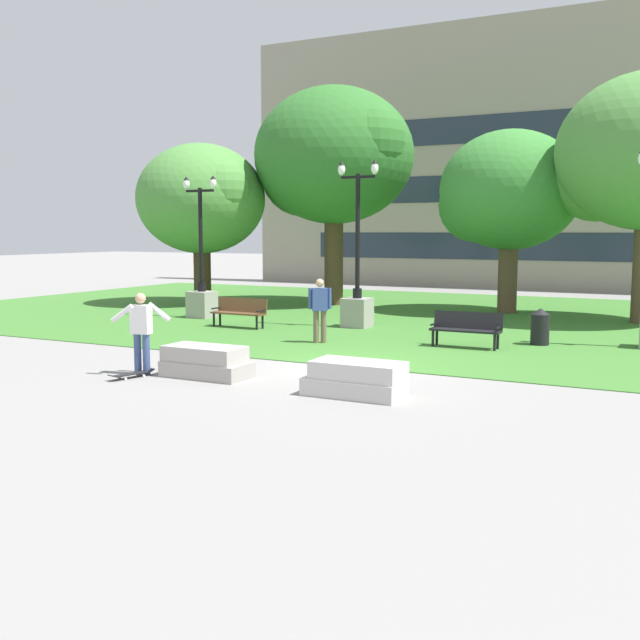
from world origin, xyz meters
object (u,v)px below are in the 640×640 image
Objects in this scene: concrete_block_left at (356,379)px; concrete_block_center at (206,362)px; lamp_post_center at (202,289)px; park_bench_near_right at (240,311)px; lamp_post_right at (357,294)px; person_skateboarder at (141,328)px; park_bench_near_left at (466,327)px; skateboard at (132,374)px; trash_bin at (540,326)px; person_bystander_near_lawn at (320,307)px.

concrete_block_center is at bearing 176.13° from concrete_block_left.
lamp_post_center is (-6.30, 8.56, 0.70)m from concrete_block_center.
park_bench_near_right is 3.67m from lamp_post_right.
concrete_block_center is 1.05× the size of person_skateboarder.
park_bench_near_right is (-7.37, 0.74, 0.00)m from park_bench_near_left.
park_bench_near_right reaches higher than skateboard.
concrete_block_left is 6.42m from park_bench_near_left.
park_bench_near_left is 1.88× the size of trash_bin.
park_bench_near_right reaches higher than concrete_block_left.
lamp_post_right is (3.22, 1.69, 0.51)m from park_bench_near_right.
concrete_block_center is 0.99× the size of park_bench_near_right.
park_bench_near_right is at bearing 135.06° from concrete_block_left.
park_bench_near_left is at bearing 52.59° from person_skateboarder.
park_bench_near_left is 0.37× the size of lamp_post_center.
person_bystander_near_lawn is (3.68, -1.77, 0.44)m from park_bench_near_right.
trash_bin is at bearing 49.88° from person_skateboarder.
concrete_block_left is 0.35× the size of lamp_post_right.
park_bench_near_right is (-2.35, 7.31, -0.44)m from person_skateboarder.
concrete_block_center is at bearing -61.99° from park_bench_near_right.
lamp_post_right reaches higher than park_bench_near_left.
park_bench_near_left is 3.86m from person_bystander_near_lawn.
person_skateboarder reaches higher than trash_bin.
skateboard is 0.57× the size of park_bench_near_right.
park_bench_near_right is 0.36× the size of lamp_post_right.
lamp_post_center is at bearing 166.61° from park_bench_near_left.
concrete_block_left is at bearing 1.84° from person_skateboarder.
person_skateboarder is at bearing 98.02° from skateboard.
concrete_block_left is at bearing -103.13° from trash_bin.
lamp_post_center is (-9.99, 2.38, 0.47)m from park_bench_near_left.
person_bystander_near_lawn reaches higher than skateboard.
park_bench_near_right reaches higher than concrete_block_center.
lamp_post_right reaches higher than park_bench_near_right.
park_bench_near_right is at bearing 107.29° from skateboard.
concrete_block_left is at bearing -44.94° from park_bench_near_right.
concrete_block_center is at bearing -89.99° from person_bystander_near_lawn.
skateboard is (0.06, -0.40, -0.89)m from person_skateboarder.
lamp_post_center is 5.83m from lamp_post_right.
skateboard is at bearing -72.71° from park_bench_near_right.
lamp_post_right is at bearing 97.68° from person_bystander_near_lawn.
park_bench_near_right is at bearing -32.00° from lamp_post_center.
lamp_post_right is at bearing 149.65° from park_bench_near_left.
lamp_post_center is (-9.79, 8.80, 0.70)m from concrete_block_left.
lamp_post_right is (-0.47, 8.61, 0.74)m from concrete_block_center.
concrete_block_center is at bearing 31.70° from skateboard.
skateboard is 0.22× the size of lamp_post_center.
lamp_post_right reaches higher than person_bystander_near_lawn.
lamp_post_center is (-2.62, 1.64, 0.47)m from park_bench_near_right.
park_bench_near_left is 10.28m from lamp_post_center.
lamp_post_right is (0.87, 9.01, 0.08)m from person_skateboarder.
person_bystander_near_lawn is (1.34, 5.55, 0.01)m from person_skateboarder.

